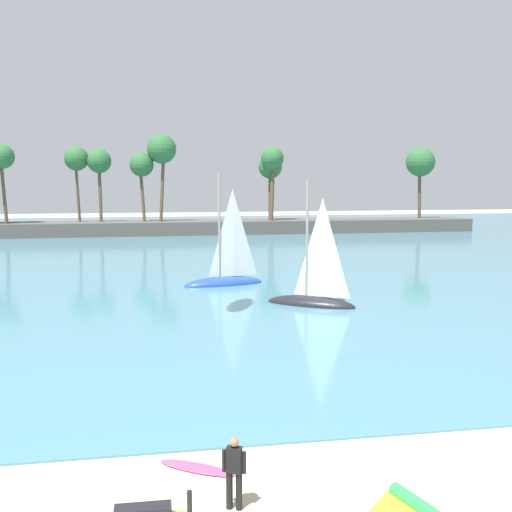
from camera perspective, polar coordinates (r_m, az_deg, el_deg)
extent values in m
cube|color=teal|center=(69.68, -7.11, 1.05)|extent=(220.00, 106.68, 0.06)
cube|color=#514C47|center=(82.87, -7.61, 2.60)|extent=(83.08, 6.00, 1.80)
cylinder|color=brown|center=(82.99, -22.34, 5.65)|extent=(0.69, 0.78, 8.36)
sphere|color=#2D6633|center=(83.03, -22.48, 8.52)|extent=(3.02, 3.02, 3.02)
cylinder|color=brown|center=(92.13, 14.91, 5.93)|extent=(0.76, 0.66, 8.03)
sphere|color=#2D6633|center=(92.15, 14.99, 8.42)|extent=(4.16, 4.16, 4.16)
cylinder|color=brown|center=(84.32, -16.21, 5.87)|extent=(0.61, 0.77, 8.24)
sphere|color=#2D6633|center=(84.35, -16.30, 8.66)|extent=(3.15, 3.15, 3.15)
cylinder|color=brown|center=(83.39, 1.51, 6.18)|extent=(0.85, 0.74, 8.36)
sphere|color=#2D6633|center=(83.43, 1.52, 9.04)|extent=(3.07, 3.07, 3.07)
cylinder|color=brown|center=(83.04, -10.49, 5.75)|extent=(0.83, 0.78, 7.48)
sphere|color=#2D6633|center=(83.04, -10.55, 8.32)|extent=(3.14, 3.14, 3.14)
cylinder|color=brown|center=(82.73, -8.68, 6.50)|extent=(0.99, 0.55, 9.51)
sphere|color=#2D6633|center=(82.82, -8.74, 9.78)|extent=(3.84, 3.84, 3.84)
cylinder|color=brown|center=(84.83, 1.32, 5.82)|extent=(0.51, 0.56, 7.24)
sphere|color=#2D6633|center=(84.83, 1.33, 8.26)|extent=(3.23, 3.23, 3.23)
cylinder|color=brown|center=(83.69, -14.25, 5.82)|extent=(0.50, 0.64, 7.91)
sphere|color=#2D6633|center=(83.71, -14.34, 8.52)|extent=(3.14, 3.14, 3.14)
cube|color=black|center=(13.04, -10.44, -22.23)|extent=(1.11, 0.38, 0.20)
cylinder|color=black|center=(12.99, -6.18, -21.68)|extent=(0.10, 0.10, 0.44)
cylinder|color=black|center=(14.67, -2.48, -20.85)|extent=(0.15, 0.15, 0.86)
cylinder|color=black|center=(14.62, -1.58, -20.94)|extent=(0.15, 0.15, 0.86)
cube|color=black|center=(14.32, -2.05, -18.35)|extent=(0.39, 0.31, 0.58)
sphere|color=#9E7051|center=(14.15, -2.05, -16.86)|extent=(0.21, 0.21, 0.21)
cylinder|color=black|center=(14.39, -2.98, -18.41)|extent=(0.09, 0.09, 0.50)
cylinder|color=black|center=(14.29, -1.10, -18.59)|extent=(0.09, 0.09, 0.50)
ellipsoid|color=#E04C7F|center=(16.56, -5.49, -18.95)|extent=(2.05, 1.57, 0.08)
ellipsoid|color=black|center=(36.03, 5.10, -4.53)|extent=(5.34, 4.29, 1.07)
cylinder|color=gray|center=(35.54, 4.76, 1.63)|extent=(0.16, 0.16, 6.68)
pyramid|color=white|center=(35.32, 6.15, 0.77)|extent=(2.09, 1.46, 5.68)
ellipsoid|color=#234793|center=(42.78, -3.01, -2.66)|extent=(5.92, 2.84, 1.14)
cylinder|color=gray|center=(42.19, -3.41, 2.84)|extent=(0.17, 0.17, 7.11)
pyramid|color=white|center=(42.55, -2.17, 2.17)|extent=(2.54, 0.69, 6.04)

